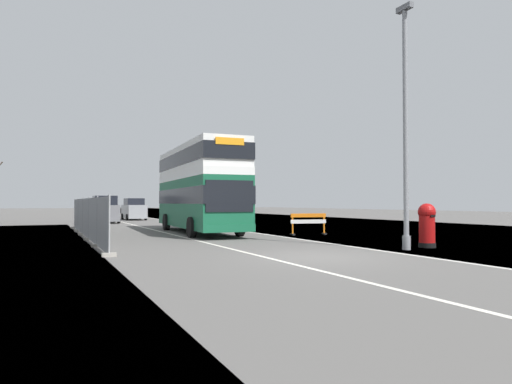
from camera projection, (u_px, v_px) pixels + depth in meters
name	position (u px, v px, depth m)	size (l,w,h in m)	color
ground	(331.00, 257.00, 14.41)	(140.00, 280.00, 0.10)	#565451
double_decker_bus	(199.00, 187.00, 25.44)	(3.16, 11.05, 4.78)	#145638
lamppost_foreground	(406.00, 133.00, 16.28)	(0.29, 0.70, 8.83)	gray
red_pillar_postbox	(427.00, 223.00, 17.07)	(0.65, 0.65, 1.66)	black
roadworks_barrier	(308.00, 221.00, 23.74)	(1.95, 0.75, 1.12)	orange
construction_site_fence	(86.00, 218.00, 21.81)	(0.44, 17.20, 1.94)	#A8AAAD
car_oncoming_near	(105.00, 210.00, 37.68)	(2.10, 4.23, 2.26)	slate
car_receding_mid	(134.00, 210.00, 44.61)	(1.95, 4.51, 2.11)	gray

